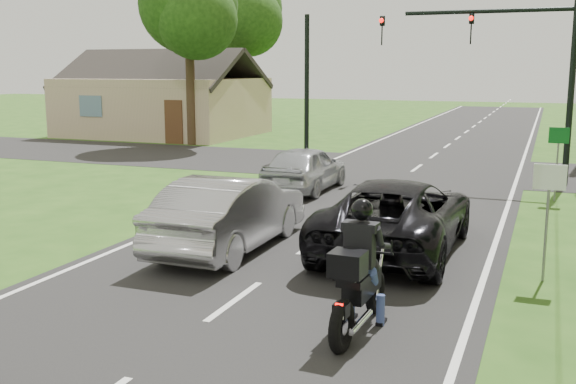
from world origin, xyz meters
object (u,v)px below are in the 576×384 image
(silver_suv, at_px, (305,168))
(sign_white, at_px, (549,194))
(traffic_signal, at_px, (512,57))
(sign_green, at_px, (558,146))
(dark_suv, at_px, (396,215))
(silver_sedan, at_px, (230,213))
(motorcycle_rider, at_px, (359,281))

(silver_suv, relative_size, sign_white, 1.97)
(traffic_signal, relative_size, sign_green, 3.00)
(dark_suv, relative_size, sign_white, 2.59)
(sign_white, bearing_deg, silver_sedan, -179.39)
(motorcycle_rider, relative_size, silver_sedan, 0.49)
(traffic_signal, bearing_deg, sign_green, -62.62)
(dark_suv, distance_m, silver_suv, 7.20)
(silver_suv, distance_m, sign_green, 7.38)
(traffic_signal, height_order, sign_green, traffic_signal)
(silver_sedan, height_order, silver_suv, silver_sedan)
(sign_white, xyz_separation_m, sign_green, (0.20, 8.00, 0.00))
(dark_suv, xyz_separation_m, sign_white, (2.90, -1.02, 0.82))
(silver_sedan, xyz_separation_m, silver_suv, (-0.84, 6.98, -0.07))
(motorcycle_rider, xyz_separation_m, traffic_signal, (1.10, 14.53, 3.36))
(silver_suv, distance_m, sign_white, 9.91)
(sign_green, bearing_deg, silver_suv, -171.46)
(dark_suv, xyz_separation_m, silver_sedan, (-3.30, -1.09, 0.02))
(sign_green, bearing_deg, sign_white, -91.43)
(dark_suv, distance_m, traffic_signal, 10.66)
(motorcycle_rider, bearing_deg, silver_suv, 116.19)
(traffic_signal, bearing_deg, sign_white, -82.95)
(motorcycle_rider, xyz_separation_m, dark_suv, (-0.44, 4.53, -0.01))
(dark_suv, bearing_deg, sign_white, 160.91)
(dark_suv, bearing_deg, silver_sedan, 18.50)
(silver_sedan, relative_size, silver_suv, 1.13)
(silver_sedan, relative_size, traffic_signal, 0.74)
(silver_sedan, distance_m, sign_green, 10.33)
(silver_sedan, distance_m, sign_white, 6.25)
(motorcycle_rider, height_order, silver_sedan, motorcycle_rider)
(dark_suv, xyz_separation_m, sign_green, (3.10, 6.98, 0.82))
(silver_suv, relative_size, sign_green, 1.97)
(silver_suv, bearing_deg, dark_suv, 125.25)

